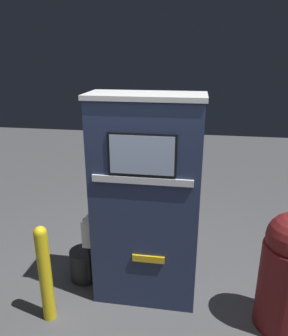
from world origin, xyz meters
name	(u,v)px	position (x,y,z in m)	size (l,w,h in m)	color
ground_plane	(142,307)	(0.00, 0.00, 0.00)	(14.00, 14.00, 0.00)	#4C4C4F
gas_pump	(145,204)	(0.00, 0.20, 0.98)	(1.05, 0.44, 1.96)	#232D4C
safety_bollard	(45,272)	(-0.81, -0.25, 0.49)	(0.11, 0.11, 0.93)	yellow
trash_bin	(288,272)	(1.23, 0.00, 0.55)	(0.45, 0.45, 1.08)	maroon
squeegee_bucket	(84,264)	(-0.67, 0.33, 0.17)	(0.29, 0.29, 0.73)	#262628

